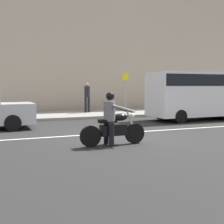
# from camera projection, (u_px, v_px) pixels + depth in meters

# --- Properties ---
(ground_plane) EXTENTS (80.00, 80.00, 0.00)m
(ground_plane) POSITION_uv_depth(u_px,v_px,m) (123.00, 137.00, 10.35)
(ground_plane) COLOR #262626
(sidewalk_slab) EXTENTS (40.00, 4.40, 0.14)m
(sidewalk_slab) POSITION_uv_depth(u_px,v_px,m) (67.00, 115.00, 17.73)
(sidewalk_slab) COLOR gray
(sidewalk_slab) RESTS_ON ground_plane
(building_facade) EXTENTS (40.00, 1.40, 11.60)m
(building_facade) POSITION_uv_depth(u_px,v_px,m) (54.00, 25.00, 20.39)
(building_facade) COLOR #B7A893
(building_facade) RESTS_ON ground_plane
(lane_marking_stripe) EXTENTS (18.00, 0.14, 0.01)m
(lane_marking_stripe) POSITION_uv_depth(u_px,v_px,m) (119.00, 133.00, 11.27)
(lane_marking_stripe) COLOR silver
(lane_marking_stripe) RESTS_ON ground_plane
(motorcycle_with_rider_gray) EXTENTS (2.03, 0.70, 1.57)m
(motorcycle_with_rider_gray) POSITION_uv_depth(u_px,v_px,m) (113.00, 123.00, 8.90)
(motorcycle_with_rider_gray) COLOR black
(motorcycle_with_rider_gray) RESTS_ON ground_plane
(parked_van_white) EXTENTS (4.82, 1.96, 2.42)m
(parked_van_white) POSITION_uv_depth(u_px,v_px,m) (195.00, 93.00, 15.49)
(parked_van_white) COLOR silver
(parked_van_white) RESTS_ON ground_plane
(street_sign_post) EXTENTS (0.44, 0.08, 2.44)m
(street_sign_post) POSITION_uv_depth(u_px,v_px,m) (125.00, 88.00, 19.61)
(street_sign_post) COLOR gray
(street_sign_post) RESTS_ON sidewalk_slab
(pedestrian_bystander) EXTENTS (0.34, 0.34, 1.79)m
(pedestrian_bystander) POSITION_uv_depth(u_px,v_px,m) (87.00, 95.00, 18.44)
(pedestrian_bystander) COLOR black
(pedestrian_bystander) RESTS_ON sidewalk_slab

